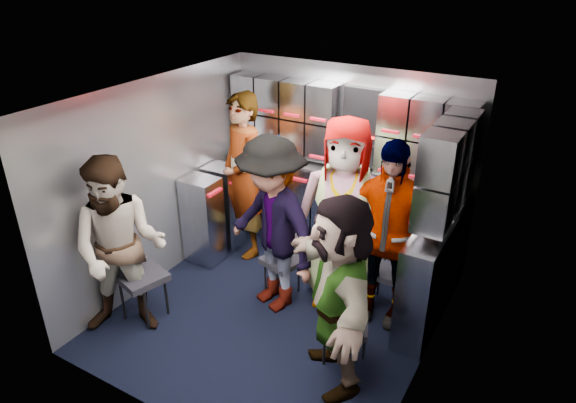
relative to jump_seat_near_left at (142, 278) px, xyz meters
The scene contains 29 objects.
floor 1.34m from the jump_seat_near_left, 34.06° to the left, with size 3.00×3.00×0.00m, color black.
wall_back 2.52m from the jump_seat_near_left, 64.58° to the left, with size 2.80×0.04×2.10m, color #999EA7.
wall_left 1.01m from the jump_seat_near_left, 116.25° to the left, with size 0.04×3.00×2.10m, color #999EA7.
wall_right 2.63m from the jump_seat_near_left, 16.16° to the left, with size 0.04×3.00×2.10m, color #999EA7.
ceiling 2.10m from the jump_seat_near_left, 34.06° to the left, with size 2.80×3.00×0.02m, color silver.
cart_bank_back 2.26m from the jump_seat_near_left, 62.30° to the left, with size 2.68×0.38×0.99m, color #9BA0AB.
cart_bank_left 1.28m from the jump_seat_near_left, 96.29° to the left, with size 0.38×0.76×0.99m, color #9BA0AB.
counter 2.33m from the jump_seat_near_left, 62.30° to the left, with size 2.68×0.42×0.03m, color #B4B6BB.
locker_bank_back 2.54m from the jump_seat_near_left, 62.99° to the left, with size 2.68×0.28×0.82m, color #9BA0AB.
locker_bank_right 2.90m from the jump_seat_near_left, 31.50° to the left, with size 0.28×1.00×0.82m, color #9BA0AB.
right_cabinet 2.65m from the jump_seat_near_left, 29.66° to the left, with size 0.28×1.20×1.00m, color #9BA0AB.
coffee_niche 2.66m from the jump_seat_near_left, 59.87° to the left, with size 0.46×0.16×0.84m, color black, non-canonical shape.
red_latch_strip 2.13m from the jump_seat_near_left, 59.74° to the left, with size 2.60×0.02×0.03m, color #B10D1E.
jump_seat_near_left is the anchor object (origin of this frame).
jump_seat_mid_left 1.34m from the jump_seat_near_left, 45.97° to the left, with size 0.42×0.41×0.41m.
jump_seat_center 2.01m from the jump_seat_near_left, 43.57° to the left, with size 0.35×0.34×0.41m.
jump_seat_mid_right 2.32m from the jump_seat_near_left, 34.53° to the left, with size 0.34×0.32×0.40m.
jump_seat_near_right 1.92m from the jump_seat_near_left, 11.68° to the left, with size 0.46×0.45×0.42m.
attendant_standing 1.56m from the jump_seat_near_left, 84.58° to the left, with size 0.68×0.45×1.86m, color black.
attendant_arc_a 0.45m from the jump_seat_near_left, 90.00° to the right, with size 0.82×0.64×1.68m, color black.
attendant_arc_b 1.29m from the jump_seat_near_left, 40.08° to the left, with size 1.12×0.64×1.73m, color black.
attendant_arc_c 1.96m from the jump_seat_near_left, 39.62° to the left, with size 0.91×0.60×1.87m, color black.
attendant_arc_d 2.27m from the jump_seat_near_left, 30.71° to the left, with size 1.04×0.43×1.77m, color black.
attendant_arc_e 1.93m from the jump_seat_near_left, ahead, with size 1.52×0.48×1.64m, color black.
bottle_left 2.11m from the jump_seat_near_left, 80.18° to the left, with size 0.07×0.07×0.25m, color white.
bottle_mid 2.45m from the jump_seat_near_left, 56.50° to the left, with size 0.06×0.06×0.23m, color white.
bottle_right 2.89m from the jump_seat_near_left, 44.12° to the left, with size 0.07×0.07×0.26m, color white.
cup_left 2.07m from the jump_seat_near_left, 81.18° to the left, with size 0.07×0.07×0.09m, color #C6B48B.
cup_right 2.95m from the jump_seat_near_left, 42.32° to the left, with size 0.09×0.09×0.10m, color #C6B48B.
Camera 1 is at (2.09, -3.43, 3.14)m, focal length 32.00 mm.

